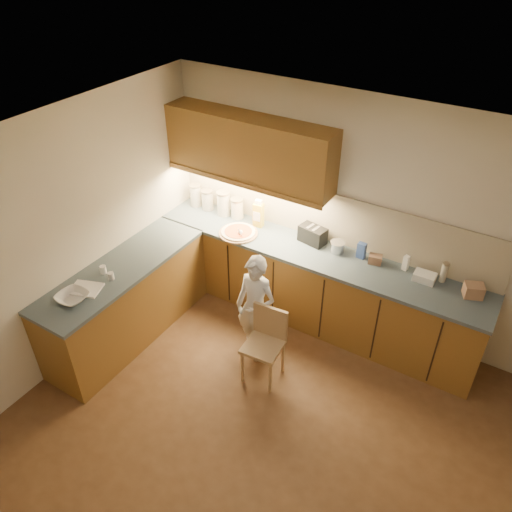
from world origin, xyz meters
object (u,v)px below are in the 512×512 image
(oil_jug, at_px, (258,214))
(pizza_on_board, at_px, (238,232))
(child, at_px, (256,308))
(wooden_chair, at_px, (266,339))
(toaster, at_px, (313,235))

(oil_jug, bearing_deg, pizza_on_board, -110.42)
(child, relative_size, wooden_chair, 1.51)
(pizza_on_board, bearing_deg, wooden_chair, -44.66)
(pizza_on_board, relative_size, toaster, 1.38)
(wooden_chair, bearing_deg, pizza_on_board, 130.42)
(wooden_chair, height_order, oil_jug, oil_jug)
(child, height_order, oil_jug, oil_jug)
(toaster, bearing_deg, oil_jug, -167.98)
(wooden_chair, relative_size, toaster, 2.50)
(pizza_on_board, relative_size, child, 0.36)
(pizza_on_board, distance_m, oil_jug, 0.32)
(wooden_chair, bearing_deg, oil_jug, 119.52)
(pizza_on_board, bearing_deg, oil_jug, 69.58)
(child, bearing_deg, wooden_chair, -38.19)
(toaster, bearing_deg, child, -87.74)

